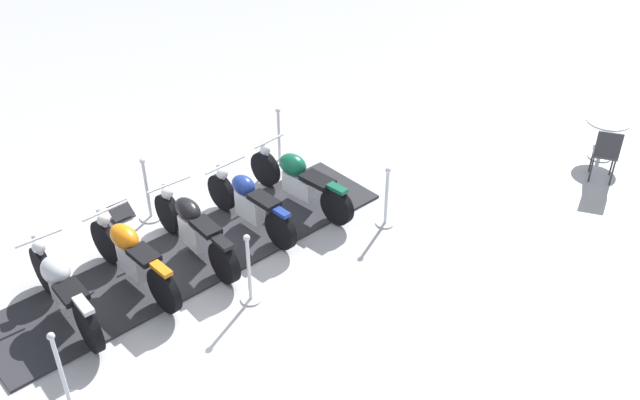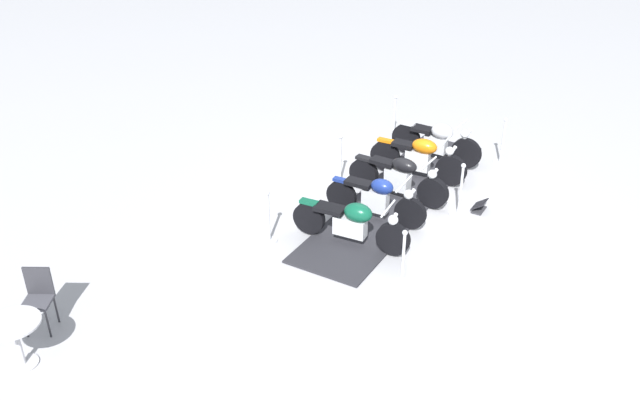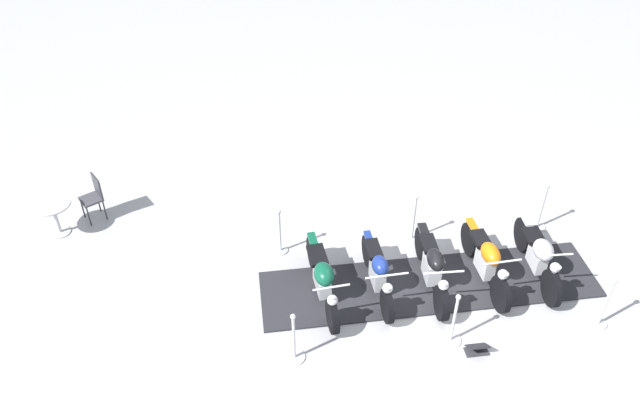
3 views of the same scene
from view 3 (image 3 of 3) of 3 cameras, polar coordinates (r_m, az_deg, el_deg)
The scene contains 16 objects.
ground_plane at distance 11.90m, azimuth 9.81°, elevation -7.57°, with size 80.00×80.00×0.00m, color #B2B2B7.
display_platform at distance 11.89m, azimuth 9.82°, elevation -7.51°, with size 6.19×1.45×0.04m, color #28282D.
motorcycle_forest at distance 11.17m, azimuth 0.23°, elevation -7.09°, with size 1.91×1.35×0.89m.
motorcycle_navy at distance 11.32m, azimuth 5.25°, elevation -6.52°, with size 1.69×1.29×0.90m.
motorcycle_black at distance 11.55m, azimuth 10.10°, elevation -5.98°, with size 1.71×1.52×0.91m.
motorcycle_copper at distance 11.83m, azimuth 14.78°, elevation -5.31°, with size 1.78×1.34×0.96m.
motorcycle_chrome at distance 12.21m, azimuth 19.13°, elevation -4.77°, with size 1.66×1.47×0.98m.
stanchion_left_front at distance 12.18m, azimuth -3.64°, elevation -3.31°, with size 0.28×0.28×1.03m.
stanchion_left_rear at distance 13.47m, azimuth 19.25°, elevation -1.19°, with size 0.33×0.33×1.10m.
stanchion_right_rear at distance 11.84m, azimuth 24.20°, elevation -8.98°, with size 0.30×0.30×1.08m.
stanchion_left_mid at distance 12.54m, azimuth 8.41°, elevation -2.12°, with size 0.29×0.29×1.10m.
stanchion_right_mid at distance 10.85m, azimuth 11.87°, elevation -11.19°, with size 0.36×0.36×1.09m.
stanchion_right_front at distance 10.41m, azimuth -2.35°, elevation -12.95°, with size 0.35×0.35×1.04m.
info_placard at distance 10.97m, azimuth 13.97°, elevation -12.92°, with size 0.41×0.43×0.23m.
cafe_table at distance 13.52m, azimuth -22.90°, elevation -0.92°, with size 0.74×0.74×0.74m.
cafe_chair_near_table at distance 13.64m, azimuth -19.73°, elevation 0.43°, with size 0.46×0.46×0.99m.
Camera 3 is at (4.19, -7.33, 8.39)m, focal length 35.48 mm.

